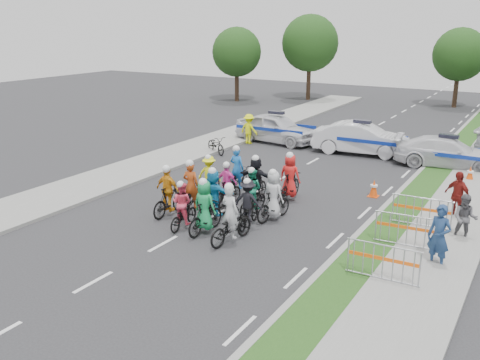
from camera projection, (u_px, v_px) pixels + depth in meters
The scene contains 35 objects.
ground at pixel (163, 244), 16.85m from camera, with size 90.00×90.00×0.00m, color #28282B.
curb_right at pixel (370, 222), 18.48m from camera, with size 0.20×60.00×0.12m, color gray.
grass_strip at pixel (390, 226), 18.14m from camera, with size 1.20×60.00×0.11m, color #1A3F14.
sidewalk_right at pixel (446, 236), 17.26m from camera, with size 2.40×60.00×0.13m, color gray.
sidewalk_left at pixel (119, 175), 24.13m from camera, with size 3.00×60.00×0.13m, color gray.
rider_0 at pixel (231, 223), 16.81m from camera, with size 0.96×2.03×1.99m.
rider_1 at pixel (205, 212), 17.51m from camera, with size 0.83×1.85×1.92m.
rider_2 at pixel (183, 210), 18.00m from camera, with size 0.75×1.70×1.68m.
rider_3 at pixel (169, 196), 19.13m from camera, with size 0.96×1.81×1.90m.
rider_4 at pixel (248, 208), 18.10m from camera, with size 1.04×1.78×1.74m.
rider_5 at pixel (214, 198), 18.73m from camera, with size 1.57×1.87×1.92m.
rider_6 at pixel (192, 195), 19.51m from camera, with size 0.93×2.03×2.00m.
rider_7 at pixel (273, 200), 18.68m from camera, with size 0.88×1.86×1.89m.
rider_8 at pixel (252, 195), 19.46m from camera, with size 0.75×1.73×1.74m.
rider_9 at pixel (228, 189), 20.17m from camera, with size 0.90×1.69×1.75m.
rider_10 at pixel (210, 180), 21.27m from camera, with size 1.03×1.76×1.73m.
rider_11 at pixel (256, 182), 20.56m from camera, with size 1.53×1.83×1.89m.
rider_12 at pixel (237, 177), 21.80m from camera, with size 0.73×1.96×1.98m.
rider_13 at pixel (290, 182), 20.76m from camera, with size 0.85×1.89×1.96m.
police_car_0 at pixel (276, 128), 30.71m from camera, with size 1.95×4.85×1.65m, color silver.
police_car_1 at pixel (361, 139), 28.02m from camera, with size 1.74×4.99×1.65m, color silver.
police_car_2 at pixel (447, 152), 25.56m from camera, with size 1.99×4.90×1.42m, color silver.
spectator_0 at pixel (439, 237), 15.01m from camera, with size 0.68×0.45×1.87m, color navy.
spectator_1 at pixel (465, 218), 16.81m from camera, with size 0.76×0.59×1.56m, color #545358.
spectator_2 at pixel (457, 195), 18.73m from camera, with size 1.03×0.43×1.75m, color maroon.
marshal_hiviz at pixel (249, 129), 30.39m from camera, with size 1.10×0.63×1.70m, color #EDF80D.
barrier_0 at pixel (383, 264), 14.17m from camera, with size 2.00×0.50×1.12m, color #A5A8AD, non-canonical shape.
barrier_1 at pixel (407, 232), 16.30m from camera, with size 2.00×0.50×1.12m, color #A5A8AD, non-canonical shape.
barrier_2 at pixel (421, 213), 17.91m from camera, with size 2.00×0.50×1.12m, color #A5A8AD, non-canonical shape.
cone_0 at pixel (374, 188), 21.31m from camera, with size 0.40×0.40×0.70m.
cone_1 at pixel (470, 174), 23.28m from camera, with size 0.40×0.40×0.70m.
parked_bike at pixel (216, 145), 28.23m from camera, with size 0.62×1.79×0.94m, color black.
tree_0 at pixel (237, 52), 45.58m from camera, with size 4.20×4.20×6.30m.
tree_3 at pixel (310, 43), 46.25m from camera, with size 4.90×4.90×7.35m.
tree_4 at pixel (460, 55), 42.26m from camera, with size 4.20×4.20×6.30m.
Camera 1 is at (10.00, -12.18, 6.76)m, focal length 40.00 mm.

